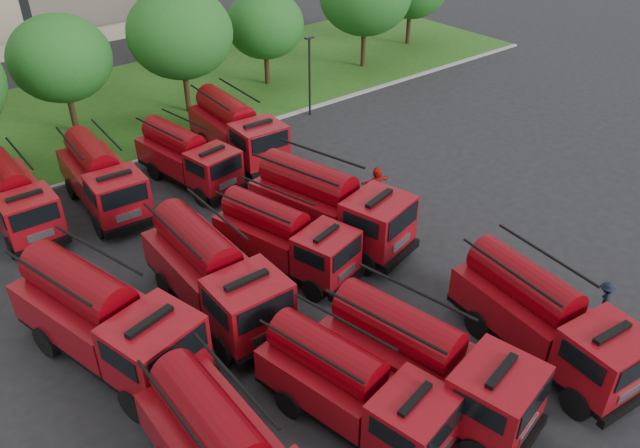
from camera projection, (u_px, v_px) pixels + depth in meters
The scene contains 22 objects.
ground at pixel (340, 334), 23.43m from camera, with size 140.00×140.00×0.00m, color black.
lawn at pixel (81, 118), 40.41m from camera, with size 70.00×16.00×0.12m, color #1F4813.
curb at pixel (135, 162), 35.11m from camera, with size 70.00×0.30×0.14m, color gray.
tree_3 at pixel (60, 58), 36.07m from camera, with size 5.88×5.88×7.19m.
tree_4 at pixel (180, 33), 38.48m from camera, with size 6.55×6.55×8.01m.
tree_5 at pixel (265, 25), 43.29m from camera, with size 5.46×5.46×6.68m.
lamp_post_1 at pixel (310, 72), 39.43m from camera, with size 0.60×0.25×5.11m.
fire_truck_1 at pixel (352, 388), 19.25m from camera, with size 3.50×6.91×3.01m.
fire_truck_2 at pixel (426, 362), 19.95m from camera, with size 3.89×7.66×3.33m.
fire_truck_3 at pixel (544, 318), 21.73m from camera, with size 3.32×7.47×3.29m.
fire_truck_4 at pixel (105, 319), 21.47m from camera, with size 4.55×8.28×3.58m.
fire_truck_5 at pixel (214, 274), 23.74m from camera, with size 2.92×7.62×3.44m.
fire_truck_6 at pixel (284, 238), 26.21m from camera, with size 3.81×6.90×2.98m.
fire_truck_7 at pixel (329, 205), 27.90m from camera, with size 4.41×8.13×3.52m.
fire_truck_8 at pixel (16, 197), 28.92m from camera, with size 2.57×6.81×3.08m.
fire_truck_9 at pixel (102, 178), 30.37m from camera, with size 2.97×7.22×3.22m.
fire_truck_10 at pixel (187, 157), 32.50m from camera, with size 3.19×6.82×2.99m.
fire_truck_11 at pixel (237, 129), 34.95m from camera, with size 3.03×7.53×3.37m.
firefighter_2 at pixel (604, 350), 22.74m from camera, with size 0.89×0.50×1.51m, color #B2130D.
firefighter_3 at pixel (599, 315), 24.36m from camera, with size 1.01×0.52×1.57m, color black.
firefighter_4 at pixel (157, 381), 21.46m from camera, with size 0.76×0.50×1.55m, color black.
firefighter_5 at pixel (376, 198), 31.94m from camera, with size 1.59×0.69×1.72m, color #B2130D.
Camera 1 is at (-11.52, -13.09, 16.22)m, focal length 35.00 mm.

